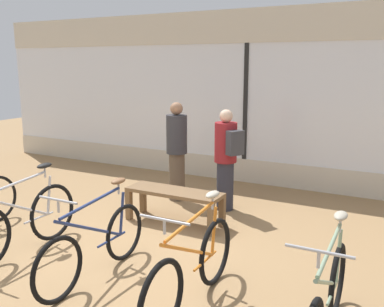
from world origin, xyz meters
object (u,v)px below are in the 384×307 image
object	(u,v)px
bicycle_far_right	(327,302)
customer_near_rack	(177,150)
bicycle_right	(192,269)
customer_by_window	(226,157)
display_bench	(174,196)
bicycle_left	(21,222)
bicycle_center	(95,244)

from	to	relation	value
bicycle_far_right	customer_near_rack	xyz separation A→B (m)	(-2.93, 2.73, 0.48)
customer_near_rack	bicycle_right	bearing A→B (deg)	-57.72
customer_near_rack	customer_by_window	size ratio (longest dim) A/B	1.04
bicycle_far_right	display_bench	distance (m)	3.01
display_bench	customer_by_window	bearing A→B (deg)	63.81
customer_near_rack	bicycle_far_right	bearing A→B (deg)	-42.94
bicycle_left	bicycle_far_right	bearing A→B (deg)	-0.97
bicycle_center	bicycle_right	world-z (taller)	bicycle_right
bicycle_center	bicycle_far_right	size ratio (longest dim) A/B	1.00
bicycle_center	bicycle_right	xyz separation A→B (m)	(1.16, -0.02, 0.01)
bicycle_right	customer_by_window	bearing A→B (deg)	107.01
bicycle_center	bicycle_far_right	xyz separation A→B (m)	(2.36, -0.01, 0.00)
bicycle_center	customer_near_rack	world-z (taller)	customer_near_rack
bicycle_right	customer_near_rack	bearing A→B (deg)	122.28
bicycle_far_right	customer_by_window	size ratio (longest dim) A/B	1.09
bicycle_right	customer_by_window	distance (m)	2.80
customer_by_window	bicycle_left	bearing A→B (deg)	-120.46
bicycle_left	bicycle_right	xyz separation A→B (m)	(2.32, -0.07, -0.02)
bicycle_right	bicycle_far_right	xyz separation A→B (m)	(1.20, 0.01, -0.01)
bicycle_left	bicycle_far_right	world-z (taller)	bicycle_left
bicycle_far_right	customer_by_window	bearing A→B (deg)	127.37
bicycle_left	bicycle_right	size ratio (longest dim) A/B	1.00
bicycle_left	bicycle_right	bearing A→B (deg)	-1.76
bicycle_far_right	display_bench	world-z (taller)	bicycle_far_right
display_bench	customer_by_window	distance (m)	1.05
bicycle_far_right	customer_near_rack	distance (m)	4.03
bicycle_right	customer_near_rack	size ratio (longest dim) A/B	1.06
display_bench	customer_near_rack	world-z (taller)	customer_near_rack
bicycle_far_right	customer_near_rack	bearing A→B (deg)	137.06
customer_near_rack	bicycle_left	bearing A→B (deg)	-102.46
display_bench	bicycle_right	bearing A→B (deg)	-55.50
customer_near_rack	customer_by_window	world-z (taller)	customer_near_rack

